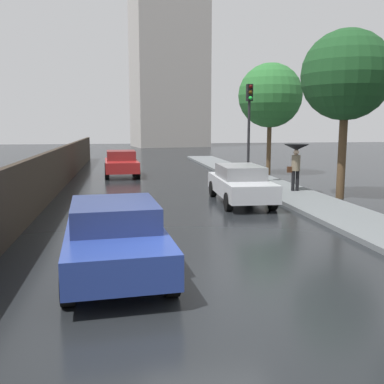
% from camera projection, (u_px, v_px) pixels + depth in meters
% --- Properties ---
extents(ground, '(120.00, 120.00, 0.00)m').
position_uv_depth(ground, '(215.00, 286.00, 7.62)').
color(ground, black).
extents(car_silver_near_kerb, '(1.83, 4.53, 1.36)m').
position_uv_depth(car_silver_near_kerb, '(240.00, 183.00, 15.72)').
color(car_silver_near_kerb, '#B2B5BA').
rests_on(car_silver_near_kerb, ground).
extents(car_blue_mid_road, '(2.10, 4.22, 1.37)m').
position_uv_depth(car_blue_mid_road, '(115.00, 236.00, 8.20)').
color(car_blue_mid_road, navy).
rests_on(car_blue_mid_road, ground).
extents(car_red_far_ahead, '(1.95, 4.14, 1.40)m').
position_uv_depth(car_red_far_ahead, '(121.00, 163.00, 23.88)').
color(car_red_far_ahead, maroon).
rests_on(car_red_far_ahead, ground).
extents(pedestrian_with_umbrella_near, '(1.03, 1.03, 1.90)m').
position_uv_depth(pedestrian_with_umbrella_near, '(296.00, 154.00, 17.50)').
color(pedestrian_with_umbrella_near, black).
rests_on(pedestrian_with_umbrella_near, sidewalk_strip).
extents(traffic_light, '(0.26, 0.39, 4.48)m').
position_uv_depth(traffic_light, '(249.00, 115.00, 19.63)').
color(traffic_light, black).
rests_on(traffic_light, sidewalk_strip).
extents(street_tree_near, '(3.34, 3.34, 6.31)m').
position_uv_depth(street_tree_near, '(346.00, 76.00, 16.06)').
color(street_tree_near, '#4C3823').
rests_on(street_tree_near, ground).
extents(street_tree_mid, '(3.56, 3.56, 6.22)m').
position_uv_depth(street_tree_mid, '(270.00, 96.00, 24.13)').
color(street_tree_mid, '#4C3823').
rests_on(street_tree_mid, ground).
extents(distant_tower, '(10.21, 8.04, 26.28)m').
position_uv_depth(distant_tower, '(169.00, 44.00, 55.47)').
color(distant_tower, '#9E9993').
rests_on(distant_tower, ground).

